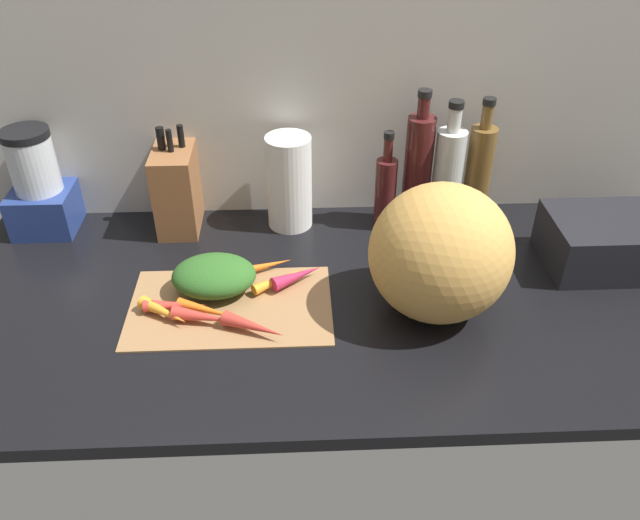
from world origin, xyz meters
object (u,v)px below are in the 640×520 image
at_px(carrot_5, 265,266).
at_px(carrot_7, 175,305).
at_px(carrot_0, 209,311).
at_px(cutting_board, 231,306).
at_px(bottle_2, 447,177).
at_px(dish_rack, 609,242).
at_px(paper_towel_roll, 289,182).
at_px(carrot_4, 279,279).
at_px(carrot_1, 164,312).
at_px(knife_block, 177,189).
at_px(bottle_1, 418,171).
at_px(bottle_3, 478,174).
at_px(carrot_2, 204,317).
at_px(winter_squash, 440,253).
at_px(carrot_3, 298,276).
at_px(carrot_6, 254,326).
at_px(blender_appliance, 39,188).
at_px(bottle_0, 385,191).

xyz_separation_m(carrot_5, carrot_7, (-0.18, -0.14, 0.00)).
bearing_deg(carrot_0, carrot_7, 165.55).
bearing_deg(carrot_7, cutting_board, 7.97).
relative_size(bottle_2, dish_rack, 1.18).
bearing_deg(paper_towel_roll, carrot_4, -95.55).
bearing_deg(carrot_0, carrot_1, -178.19).
xyz_separation_m(knife_block, bottle_1, (0.59, -0.02, 0.05)).
height_order(carrot_0, bottle_3, bottle_3).
xyz_separation_m(carrot_2, dish_rack, (0.91, 0.19, 0.04)).
bearing_deg(winter_squash, paper_towel_roll, 129.92).
bearing_deg(carrot_0, cutting_board, 40.11).
bearing_deg(winter_squash, carrot_3, 160.81).
bearing_deg(carrot_5, dish_rack, 0.45).
bearing_deg(bottle_2, carrot_0, -148.47).
height_order(cutting_board, winter_squash, winter_squash).
height_order(carrot_1, bottle_3, bottle_3).
relative_size(carrot_1, carrot_6, 0.90).
height_order(carrot_0, carrot_5, carrot_0).
distance_m(carrot_0, winter_squash, 0.49).
height_order(bottle_2, bottle_3, bottle_2).
relative_size(paper_towel_roll, dish_rack, 0.85).
relative_size(carrot_5, knife_block, 0.50).
bearing_deg(blender_appliance, bottle_2, -2.11).
bearing_deg(blender_appliance, dish_rack, -9.15).
bearing_deg(bottle_0, carrot_1, -145.11).
height_order(bottle_0, bottle_1, bottle_1).
bearing_deg(bottle_0, carrot_4, -137.09).
relative_size(carrot_3, carrot_5, 0.93).
height_order(cutting_board, bottle_3, bottle_3).
relative_size(carrot_1, carrot_4, 0.93).
bearing_deg(carrot_0, winter_squash, 0.99).
bearing_deg(carrot_4, bottle_2, 30.22).
distance_m(blender_appliance, dish_rack, 1.36).
height_order(carrot_4, winter_squash, winter_squash).
xyz_separation_m(cutting_board, knife_block, (-0.15, 0.34, 0.10)).
relative_size(carrot_3, carrot_6, 0.90).
bearing_deg(paper_towel_roll, carrot_7, -124.76).
height_order(carrot_0, dish_rack, dish_rack).
height_order(carrot_0, carrot_4, same).
bearing_deg(cutting_board, carrot_5, 59.65).
distance_m(carrot_0, bottle_3, 0.74).
bearing_deg(carrot_6, carrot_5, 85.56).
xyz_separation_m(carrot_3, blender_appliance, (-0.63, 0.27, 0.09)).
distance_m(carrot_3, carrot_7, 0.27).
bearing_deg(carrot_2, bottle_0, 41.75).
bearing_deg(winter_squash, carrot_7, 178.91).
relative_size(carrot_7, knife_block, 0.49).
bearing_deg(carrot_5, knife_block, 135.28).
bearing_deg(dish_rack, cutting_board, -171.60).
distance_m(carrot_5, blender_appliance, 0.60).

